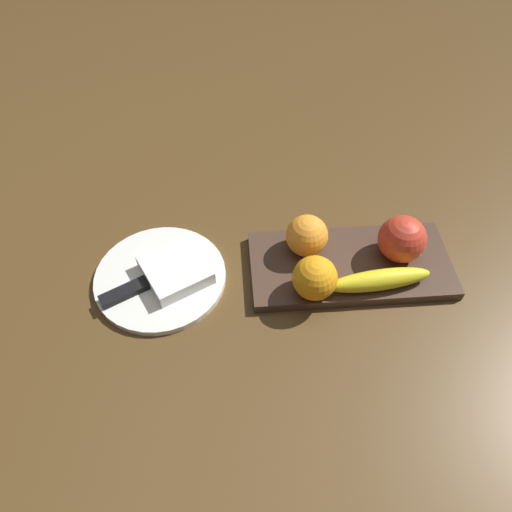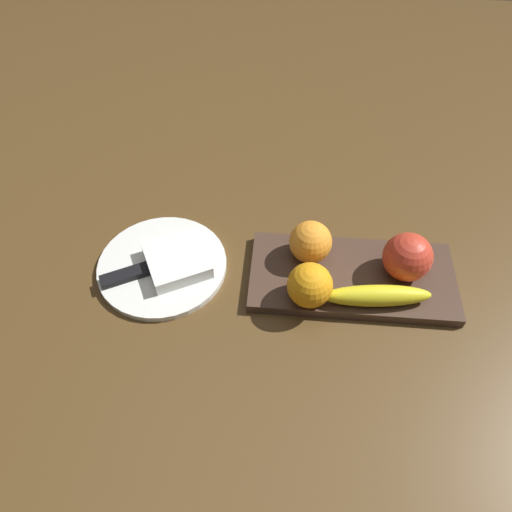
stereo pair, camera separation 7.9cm
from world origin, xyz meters
The scene contains 9 objects.
ground_plane centered at (0.00, 0.00, 0.00)m, with size 2.40×2.40×0.00m, color #523A1C.
fruit_tray centered at (-0.04, 0.03, 0.01)m, with size 0.35×0.16×0.02m, color #483328.
apple centered at (0.04, 0.04, 0.06)m, with size 0.08×0.08×0.08m, color red.
banana centered at (-0.01, -0.02, 0.04)m, with size 0.17×0.04×0.04m, color yellow.
orange_near_apple centered at (-0.12, -0.02, 0.05)m, with size 0.07×0.07×0.07m, color orange.
orange_near_banana centered at (-0.12, 0.07, 0.05)m, with size 0.07×0.07×0.07m, color orange.
dinner_plate centered at (-0.37, 0.03, 0.01)m, with size 0.22×0.22×0.01m, color white.
folded_napkin centered at (-0.34, 0.03, 0.02)m, with size 0.10×0.10×0.03m, color white.
knife centered at (-0.41, 0.01, 0.02)m, with size 0.17×0.10×0.01m.
Camera 1 is at (-0.24, -0.47, 0.66)m, focal length 33.41 mm.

